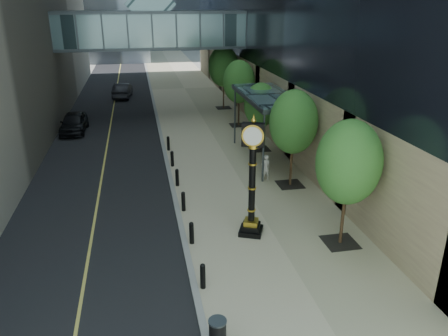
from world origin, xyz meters
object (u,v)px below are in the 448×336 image
Objects in this scene: street_clock at (252,186)px; car_far at (123,90)px; trash_bin at (218,334)px; pedestrian at (266,168)px; car_near at (74,122)px.

street_clock is 1.13× the size of car_far.
car_far reaches higher than trash_bin.
trash_bin is 0.57× the size of pedestrian.
pedestrian is at bearing 67.55° from trash_bin.
car_near is 13.47m from car_far.
trash_bin is at bearing -89.95° from street_clock.
street_clock is at bearing 58.64° from pedestrian.
car_near is at bearing 140.33° from street_clock.
trash_bin is 13.34m from pedestrian.
car_far is at bearing 95.14° from trash_bin.
pedestrian is at bearing 115.19° from car_far.
car_near is at bearing -55.87° from pedestrian.
trash_bin is 0.19× the size of car_far.
car_far is at bearing -80.93° from pedestrian.
pedestrian is 0.34× the size of car_near.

